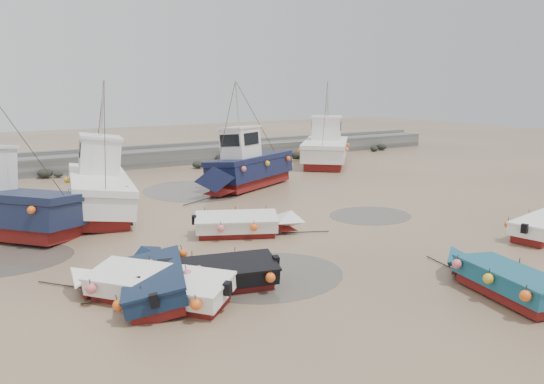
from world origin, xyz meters
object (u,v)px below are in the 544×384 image
(dinghy_2, at_px, (502,276))
(cabin_boat_3, at_px, (326,147))
(cabin_boat_1, at_px, (95,185))
(cabin_boat_2, at_px, (246,165))
(dinghy_4, at_px, (206,273))
(person, at_px, (128,226))
(dinghy_0, at_px, (149,282))
(dinghy_1, at_px, (158,275))
(dinghy_5, at_px, (245,222))

(dinghy_2, xyz_separation_m, cabin_boat_3, (11.58, 23.36, 0.77))
(cabin_boat_1, relative_size, cabin_boat_2, 1.22)
(cabin_boat_2, relative_size, cabin_boat_3, 0.99)
(dinghy_4, distance_m, person, 8.58)
(cabin_boat_1, relative_size, person, 6.14)
(dinghy_0, xyz_separation_m, dinghy_2, (8.87, -4.98, 0.01))
(dinghy_4, distance_m, cabin_boat_2, 15.84)
(cabin_boat_2, bearing_deg, dinghy_2, 148.88)
(dinghy_2, height_order, cabin_boat_2, cabin_boat_2)
(dinghy_1, xyz_separation_m, dinghy_4, (1.28, -0.60, 0.01))
(cabin_boat_1, height_order, cabin_boat_3, same)
(cabin_boat_2, distance_m, cabin_boat_3, 11.41)
(dinghy_5, relative_size, cabin_boat_3, 0.59)
(dinghy_5, bearing_deg, dinghy_0, -26.18)
(dinghy_1, bearing_deg, cabin_boat_3, 60.68)
(dinghy_1, height_order, dinghy_4, same)
(dinghy_1, bearing_deg, cabin_boat_2, 70.30)
(dinghy_0, height_order, dinghy_5, same)
(dinghy_0, distance_m, dinghy_4, 1.69)
(dinghy_0, xyz_separation_m, cabin_boat_1, (1.44, 11.66, 0.78))
(dinghy_1, height_order, person, dinghy_1)
(cabin_boat_2, bearing_deg, cabin_boat_3, -87.96)
(dinghy_1, bearing_deg, dinghy_5, 56.50)
(cabin_boat_1, bearing_deg, dinghy_4, -78.18)
(dinghy_4, xyz_separation_m, cabin_boat_3, (18.77, 18.60, 0.77))
(dinghy_0, bearing_deg, dinghy_2, -67.86)
(dinghy_4, height_order, cabin_boat_2, cabin_boat_2)
(person, bearing_deg, cabin_boat_3, -152.54)
(dinghy_2, relative_size, cabin_boat_1, 0.52)
(dinghy_5, height_order, cabin_boat_3, cabin_boat_3)
(dinghy_0, xyz_separation_m, dinghy_4, (1.68, -0.21, 0.01))
(cabin_boat_2, xyz_separation_m, cabin_boat_3, (10.05, 5.40, -0.05))
(person, bearing_deg, cabin_boat_1, -82.57)
(dinghy_2, distance_m, cabin_boat_2, 18.04)
(dinghy_4, xyz_separation_m, cabin_boat_2, (8.73, 13.19, 0.82))
(dinghy_2, xyz_separation_m, dinghy_5, (-3.31, 9.35, 0.00))
(dinghy_0, bearing_deg, cabin_boat_3, 3.38)
(dinghy_1, distance_m, cabin_boat_3, 26.96)
(dinghy_4, distance_m, dinghy_5, 6.01)
(dinghy_4, height_order, person, dinghy_4)
(dinghy_0, bearing_deg, dinghy_1, 5.32)
(cabin_boat_3, relative_size, person, 5.09)
(dinghy_1, relative_size, dinghy_5, 1.12)
(dinghy_1, height_order, cabin_boat_3, cabin_boat_3)
(dinghy_0, distance_m, cabin_boat_2, 16.66)
(dinghy_5, distance_m, cabin_boat_2, 9.91)
(dinghy_5, relative_size, cabin_boat_1, 0.49)
(cabin_boat_2, bearing_deg, cabin_boat_1, 72.17)
(dinghy_2, height_order, cabin_boat_3, cabin_boat_3)
(dinghy_5, xyz_separation_m, cabin_boat_2, (4.85, 8.61, 0.81))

